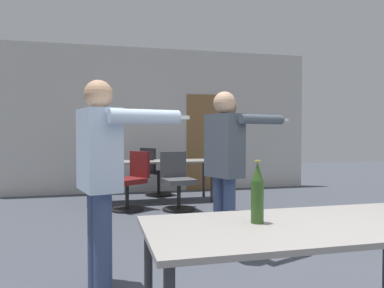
% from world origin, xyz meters
% --- Properties ---
extents(back_wall, '(6.74, 0.12, 2.99)m').
position_xyz_m(back_wall, '(0.02, 6.31, 1.48)').
color(back_wall, beige).
rests_on(back_wall, ground_plane).
extents(conference_table_near, '(1.79, 0.82, 0.73)m').
position_xyz_m(conference_table_near, '(-0.03, 0.35, 0.67)').
color(conference_table_near, gray).
rests_on(conference_table_near, ground_plane).
extents(conference_table_far, '(2.24, 0.65, 0.73)m').
position_xyz_m(conference_table_far, '(-0.28, 5.12, 0.67)').
color(conference_table_far, gray).
rests_on(conference_table_far, ground_plane).
extents(person_near_casual, '(0.85, 0.54, 1.64)m').
position_xyz_m(person_near_casual, '(0.06, 2.01, 1.00)').
color(person_near_casual, '#3D4C75').
rests_on(person_near_casual, ground_plane).
extents(person_left_plaid, '(0.77, 0.75, 1.72)m').
position_xyz_m(person_left_plaid, '(0.76, 3.83, 1.04)').
color(person_left_plaid, beige).
rests_on(person_left_plaid, ground_plane).
extents(person_far_watching, '(0.86, 0.64, 1.64)m').
position_xyz_m(person_far_watching, '(-1.14, 1.44, 0.98)').
color(person_far_watching, '#3D4C75').
rests_on(person_far_watching, ground_plane).
extents(office_chair_mid_tucked, '(0.68, 0.66, 0.93)m').
position_xyz_m(office_chair_mid_tucked, '(-0.67, 4.52, 0.43)').
color(office_chair_mid_tucked, black).
rests_on(office_chair_mid_tucked, ground_plane).
extents(office_chair_near_pushed, '(0.67, 0.64, 0.94)m').
position_xyz_m(office_chair_near_pushed, '(-0.10, 5.74, 0.44)').
color(office_chair_near_pushed, black).
rests_on(office_chair_near_pushed, ground_plane).
extents(office_chair_far_right, '(0.53, 0.58, 0.92)m').
position_xyz_m(office_chair_far_right, '(0.05, 4.36, 0.43)').
color(office_chair_far_right, black).
rests_on(office_chair_far_right, ground_plane).
extents(beer_bottle, '(0.07, 0.07, 0.35)m').
position_xyz_m(beer_bottle, '(-0.30, 0.42, 0.90)').
color(beer_bottle, '#2D511E').
rests_on(beer_bottle, conference_table_near).
extents(drink_cup, '(0.08, 0.08, 0.11)m').
position_xyz_m(drink_cup, '(-0.24, 5.25, 0.79)').
color(drink_cup, '#232328').
rests_on(drink_cup, conference_table_far).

